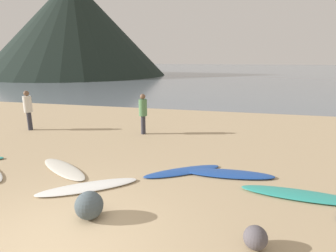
{
  "coord_description": "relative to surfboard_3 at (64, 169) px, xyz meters",
  "views": [
    {
      "loc": [
        2.89,
        -3.34,
        3.08
      ],
      "look_at": [
        0.56,
        6.27,
        0.6
      ],
      "focal_mm": 29.72,
      "sensor_mm": 36.0,
      "label": 1
    }
  ],
  "objects": [
    {
      "name": "beach_rock_near",
      "position": [
        1.9,
        -1.98,
        0.24
      ],
      "size": [
        0.55,
        0.55,
        0.55
      ],
      "primitive_type": "sphere",
      "color": "#414C51",
      "rests_on": "ground"
    },
    {
      "name": "surfboard_3",
      "position": [
        0.0,
        0.0,
        0.0
      ],
      "size": [
        2.16,
        1.63,
        0.07
      ],
      "primitive_type": "ellipsoid",
      "rotation": [
        0.0,
        0.0,
        -0.55
      ],
      "color": "silver",
      "rests_on": "ground"
    },
    {
      "name": "surfboard_7",
      "position": [
        6.12,
        -0.1,
        0.01
      ],
      "size": [
        2.66,
        0.79,
        0.09
      ],
      "primitive_type": "ellipsoid",
      "rotation": [
        0.0,
        0.0,
        -0.08
      ],
      "color": "teal",
      "rests_on": "ground"
    },
    {
      "name": "surfboard_6",
      "position": [
        4.49,
        0.72,
        0.01
      ],
      "size": [
        2.41,
        0.73,
        0.09
      ],
      "primitive_type": "ellipsoid",
      "rotation": [
        0.0,
        0.0,
        0.06
      ],
      "color": "#1E479E",
      "rests_on": "ground"
    },
    {
      "name": "beach_rock_far",
      "position": [
        5.0,
        -2.14,
        0.16
      ],
      "size": [
        0.4,
        0.4,
        0.4
      ],
      "primitive_type": "sphere",
      "color": "#514C51",
      "rests_on": "ground"
    },
    {
      "name": "person_2",
      "position": [
        -3.97,
        3.54,
        0.96
      ],
      "size": [
        0.34,
        0.34,
        1.69
      ],
      "rotation": [
        0.0,
        0.0,
        6.15
      ],
      "color": "#2D2D38",
      "rests_on": "ground"
    },
    {
      "name": "ground_plane",
      "position": [
        1.65,
        7.01,
        -0.14
      ],
      "size": [
        120.0,
        120.0,
        0.2
      ],
      "primitive_type": "cube",
      "color": "tan",
      "rests_on": "ground"
    },
    {
      "name": "surfboard_5",
      "position": [
        3.26,
        0.62,
        -0.0
      ],
      "size": [
        2.12,
        1.66,
        0.07
      ],
      "primitive_type": "ellipsoid",
      "rotation": [
        0.0,
        0.0,
        0.6
      ],
      "color": "#1E479E",
      "rests_on": "ground"
    },
    {
      "name": "person_0",
      "position": [
        0.97,
        4.08,
        0.93
      ],
      "size": [
        0.33,
        0.33,
        1.64
      ],
      "rotation": [
        0.0,
        0.0,
        2.33
      ],
      "color": "#2D2D38",
      "rests_on": "ground"
    },
    {
      "name": "ocean_water",
      "position": [
        1.65,
        59.65,
        -0.04
      ],
      "size": [
        140.0,
        100.0,
        0.01
      ],
      "primitive_type": "cube",
      "color": "slate",
      "rests_on": "ground"
    },
    {
      "name": "headland_hill",
      "position": [
        -21.61,
        36.67,
        7.59
      ],
      "size": [
        29.41,
        29.41,
        15.25
      ],
      "primitive_type": "cone",
      "color": "black",
      "rests_on": "ground"
    },
    {
      "name": "surfboard_4",
      "position": [
        1.23,
        -0.85,
        0.0
      ],
      "size": [
        2.28,
        1.82,
        0.08
      ],
      "primitive_type": "ellipsoid",
      "rotation": [
        0.0,
        0.0,
        0.61
      ],
      "color": "white",
      "rests_on": "ground"
    }
  ]
}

